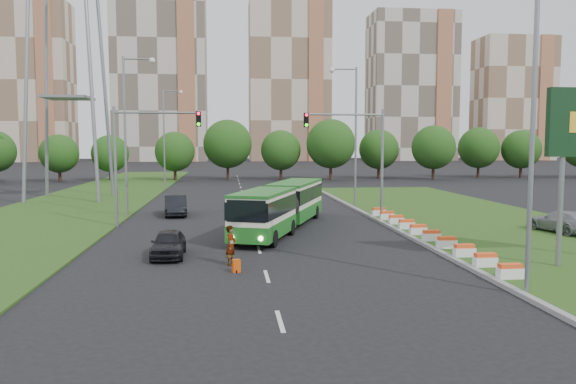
{
  "coord_description": "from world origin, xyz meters",
  "views": [
    {
      "loc": [
        -4.6,
        -29.16,
        5.6
      ],
      "look_at": [
        -0.93,
        4.92,
        2.6
      ],
      "focal_mm": 35.0,
      "sensor_mm": 36.0,
      "label": 1
    }
  ],
  "objects": [
    {
      "name": "apartment_tower_ceast",
      "position": [
        15.0,
        150.0,
        25.0
      ],
      "size": [
        25.0,
        15.0,
        50.0
      ],
      "primitive_type": "cube",
      "color": "beige",
      "rests_on": "ground"
    },
    {
      "name": "lane_markings",
      "position": [
        -3.0,
        20.0,
        0.0
      ],
      "size": [
        0.2,
        100.0,
        0.01
      ],
      "primitive_type": null,
      "color": "silver",
      "rests_on": "ground"
    },
    {
      "name": "apartment_tower_west",
      "position": [
        -65.0,
        150.0,
        24.0
      ],
      "size": [
        26.0,
        15.0,
        48.0
      ],
      "primitive_type": "cube",
      "color": "beige",
      "rests_on": "ground"
    },
    {
      "name": "flower_planters",
      "position": [
        6.7,
        1.9,
        0.45
      ],
      "size": [
        1.1,
        20.3,
        0.6
      ],
      "primitive_type": null,
      "color": "white",
      "rests_on": "grass_median"
    },
    {
      "name": "shopping_trolley",
      "position": [
        -4.27,
        -5.1,
        0.28
      ],
      "size": [
        0.33,
        0.35,
        0.56
      ],
      "rotation": [
        0.0,
        0.0,
        0.28
      ],
      "color": "#D8470B",
      "rests_on": "ground"
    },
    {
      "name": "median_kerb",
      "position": [
        6.05,
        8.0,
        0.09
      ],
      "size": [
        0.3,
        60.0,
        0.18
      ],
      "primitive_type": "cube",
      "color": "gray",
      "rests_on": "ground"
    },
    {
      "name": "car_median",
      "position": [
        15.76,
        2.86,
        0.82
      ],
      "size": [
        2.76,
        4.9,
        1.34
      ],
      "primitive_type": "imported",
      "rotation": [
        0.0,
        0.0,
        3.34
      ],
      "color": "gray",
      "rests_on": "grass_median"
    },
    {
      "name": "traffic_mast_left",
      "position": [
        -10.38,
        9.0,
        5.35
      ],
      "size": [
        5.76,
        0.32,
        8.0
      ],
      "color": "gray",
      "rests_on": "ground"
    },
    {
      "name": "car_left_far",
      "position": [
        -8.63,
        14.78,
        0.78
      ],
      "size": [
        2.09,
        4.85,
        1.55
      ],
      "primitive_type": "imported",
      "rotation": [
        0.0,
        0.0,
        0.1
      ],
      "color": "black",
      "rests_on": "ground"
    },
    {
      "name": "street_lamps",
      "position": [
        -3.0,
        10.0,
        6.0
      ],
      "size": [
        36.0,
        60.0,
        12.0
      ],
      "primitive_type": null,
      "color": "gray",
      "rests_on": "ground"
    },
    {
      "name": "ground",
      "position": [
        0.0,
        0.0,
        0.0
      ],
      "size": [
        360.0,
        360.0,
        0.0
      ],
      "primitive_type": "plane",
      "color": "black",
      "rests_on": "ground"
    },
    {
      "name": "apartment_tower_east",
      "position": [
        55.0,
        150.0,
        23.5
      ],
      "size": [
        27.0,
        15.0,
        47.0
      ],
      "primitive_type": "cube",
      "color": "beige",
      "rests_on": "ground"
    },
    {
      "name": "grass_median",
      "position": [
        13.0,
        8.0,
        0.07
      ],
      "size": [
        14.0,
        60.0,
        0.15
      ],
      "primitive_type": "cube",
      "color": "#264E16",
      "rests_on": "ground"
    },
    {
      "name": "pedestrian",
      "position": [
        -4.48,
        -3.58,
        0.91
      ],
      "size": [
        0.66,
        0.78,
        1.83
      ],
      "primitive_type": "imported",
      "rotation": [
        0.0,
        0.0,
        1.18
      ],
      "color": "gray",
      "rests_on": "ground"
    },
    {
      "name": "left_verge",
      "position": [
        -18.0,
        25.0,
        0.05
      ],
      "size": [
        12.0,
        110.0,
        0.1
      ],
      "primitive_type": "cube",
      "color": "#264E16",
      "rests_on": "ground"
    },
    {
      "name": "articulated_bus",
      "position": [
        -1.32,
        6.8,
        1.54
      ],
      "size": [
        2.37,
        15.23,
        2.51
      ],
      "rotation": [
        0.0,
        0.0,
        -0.35
      ],
      "color": "silver",
      "rests_on": "ground"
    },
    {
      "name": "apartment_tower_cwest",
      "position": [
        -25.0,
        150.0,
        26.0
      ],
      "size": [
        28.0,
        15.0,
        52.0
      ],
      "primitive_type": "cube",
      "color": "beige",
      "rests_on": "ground"
    },
    {
      "name": "car_left_near",
      "position": [
        -7.53,
        -1.4,
        0.66
      ],
      "size": [
        1.62,
        3.92,
        1.33
      ],
      "primitive_type": "imported",
      "rotation": [
        0.0,
        0.0,
        0.01
      ],
      "color": "black",
      "rests_on": "ground"
    },
    {
      "name": "traffic_mast_median",
      "position": [
        4.78,
        10.0,
        5.35
      ],
      "size": [
        5.76,
        0.32,
        8.0
      ],
      "color": "gray",
      "rests_on": "ground"
    },
    {
      "name": "tree_line",
      "position": [
        10.0,
        55.0,
        4.5
      ],
      "size": [
        120.0,
        8.0,
        9.0
      ],
      "primitive_type": null,
      "color": "#1A4412",
      "rests_on": "ground"
    },
    {
      "name": "midrise_east",
      "position": [
        90.0,
        150.0,
        20.0
      ],
      "size": [
        24.0,
        14.0,
        40.0
      ],
      "primitive_type": "cube",
      "color": "beige",
      "rests_on": "ground"
    }
  ]
}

